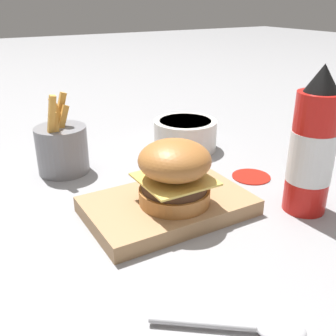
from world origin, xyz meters
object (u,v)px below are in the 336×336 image
Objects in this scene: serving_board at (168,206)px; ketchup_bottle at (312,149)px; fries_basket at (62,148)px; burger at (174,172)px; side_bowl at (185,134)px; spoon at (265,329)px.

ketchup_bottle is (-0.19, 0.09, 0.09)m from serving_board.
ketchup_bottle is 0.43m from fries_basket.
burger is at bearing 106.19° from serving_board.
side_bowl is at bearing -127.79° from serving_board.
ketchup_bottle reaches higher than fries_basket.
burger is at bearing -24.53° from ketchup_bottle.
burger is 0.25m from spoon.
side_bowl reaches higher than serving_board.
burger is (-0.00, 0.01, 0.06)m from serving_board.
side_bowl is at bearing 177.26° from fries_basket.
fries_basket is (0.09, -0.23, 0.03)m from serving_board.
serving_board is 0.23m from ketchup_bottle.
spoon is (0.04, 0.24, -0.06)m from burger.
burger is at bearing 110.96° from fries_basket.
ketchup_bottle is 0.32m from side_bowl.
ketchup_bottle is 1.65× the size of side_bowl.
ketchup_bottle is (-0.18, 0.08, 0.03)m from burger.
serving_board is at bearing -73.81° from burger.
serving_board is at bearing -26.89° from ketchup_bottle.
serving_board is 0.28m from side_bowl.
spoon is at bearing 81.62° from serving_board.
serving_board is at bearing 118.20° from spoon.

